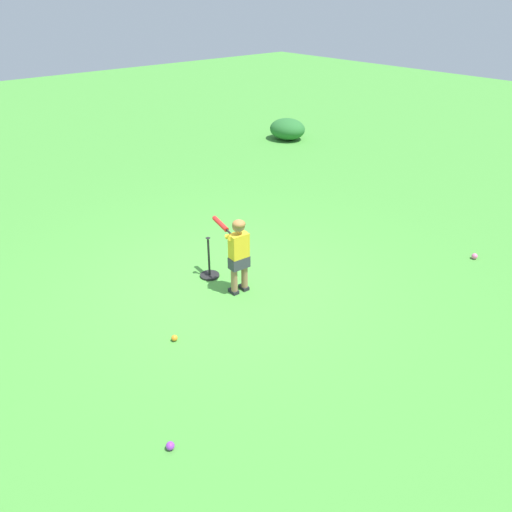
{
  "coord_description": "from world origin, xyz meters",
  "views": [
    {
      "loc": [
        4.97,
        -3.77,
        3.75
      ],
      "look_at": [
        0.29,
        0.29,
        0.45
      ],
      "focal_mm": 35.85,
      "sensor_mm": 36.0,
      "label": 1
    }
  ],
  "objects_px": {
    "play_ball_center_lawn": "(475,256)",
    "batting_tee": "(209,270)",
    "child_batter": "(238,249)",
    "play_ball_behind_batter": "(170,446)",
    "play_ball_near_batter": "(174,338)"
  },
  "relations": [
    {
      "from": "batting_tee",
      "to": "play_ball_near_batter",
      "type": "bearing_deg",
      "value": -52.01
    },
    {
      "from": "play_ball_behind_batter",
      "to": "batting_tee",
      "type": "bearing_deg",
      "value": 137.09
    },
    {
      "from": "play_ball_center_lawn",
      "to": "play_ball_behind_batter",
      "type": "bearing_deg",
      "value": -89.56
    },
    {
      "from": "child_batter",
      "to": "play_ball_near_batter",
      "type": "relative_size",
      "value": 14.25
    },
    {
      "from": "child_batter",
      "to": "play_ball_behind_batter",
      "type": "xyz_separation_m",
      "value": [
        1.72,
        -2.2,
        -0.61
      ]
    },
    {
      "from": "play_ball_center_lawn",
      "to": "batting_tee",
      "type": "relative_size",
      "value": 0.15
    },
    {
      "from": "play_ball_center_lawn",
      "to": "batting_tee",
      "type": "bearing_deg",
      "value": -123.42
    },
    {
      "from": "play_ball_behind_batter",
      "to": "play_ball_center_lawn",
      "type": "relative_size",
      "value": 0.89
    },
    {
      "from": "child_batter",
      "to": "play_ball_center_lawn",
      "type": "distance_m",
      "value": 3.78
    },
    {
      "from": "child_batter",
      "to": "batting_tee",
      "type": "bearing_deg",
      "value": -173.14
    },
    {
      "from": "child_batter",
      "to": "batting_tee",
      "type": "height_order",
      "value": "child_batter"
    },
    {
      "from": "play_ball_center_lawn",
      "to": "batting_tee",
      "type": "distance_m",
      "value": 4.08
    },
    {
      "from": "play_ball_behind_batter",
      "to": "batting_tee",
      "type": "distance_m",
      "value": 3.13
    },
    {
      "from": "play_ball_near_batter",
      "to": "batting_tee",
      "type": "height_order",
      "value": "batting_tee"
    },
    {
      "from": "batting_tee",
      "to": "child_batter",
      "type": "bearing_deg",
      "value": 6.86
    }
  ]
}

